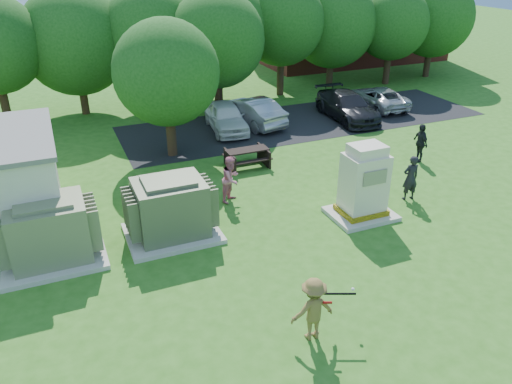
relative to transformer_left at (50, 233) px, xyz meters
name	(u,v)px	position (x,y,z in m)	size (l,w,h in m)	color
ground	(312,292)	(6.50, -4.50, -0.97)	(120.00, 120.00, 0.00)	#2D6619
brick_building	(349,9)	(24.50, 22.50, 3.03)	(15.00, 8.00, 8.00)	maroon
parking_strip	(306,121)	(13.50, 9.00, -0.96)	(20.00, 6.00, 0.01)	#232326
transformer_left	(50,233)	(0.00, 0.00, 0.00)	(3.00, 2.40, 2.07)	beige
transformer_right	(171,210)	(3.70, 0.00, 0.00)	(3.00, 2.40, 2.07)	beige
generator_cabinet	(364,186)	(10.22, -1.31, 0.21)	(2.21, 1.81, 2.70)	beige
picnic_table	(247,156)	(8.16, 4.41, -0.48)	(1.84, 1.38, 0.79)	black
batter	(313,309)	(5.64, -6.03, -0.12)	(1.10, 0.63, 1.70)	brown
person_by_generator	(410,178)	(12.61, -0.89, -0.09)	(0.64, 0.42, 1.76)	black
person_at_picnic	(231,179)	(6.40, 1.62, -0.08)	(0.86, 0.67, 1.77)	#CA6B83
person_walking_right	(420,143)	(15.43, 1.99, -0.11)	(1.00, 0.42, 1.71)	black
car_white	(226,117)	(8.95, 9.24, -0.25)	(1.70, 4.22, 1.44)	white
car_silver_a	(251,111)	(10.47, 9.59, -0.23)	(1.58, 4.52, 1.49)	#A7A6AB
car_dark	(347,106)	(15.74, 8.41, -0.25)	(2.02, 4.98, 1.44)	black
car_silver_b	(378,97)	(18.58, 9.55, -0.35)	(2.04, 4.43, 1.23)	#B7B6BB
batting_equipment	(339,295)	(6.32, -6.05, 0.12)	(1.10, 0.46, 0.22)	black
tree_row	(184,35)	(8.25, 14.00, 3.18)	(41.30, 13.30, 7.30)	#47301E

